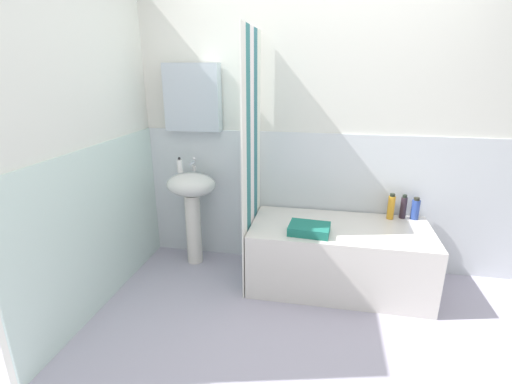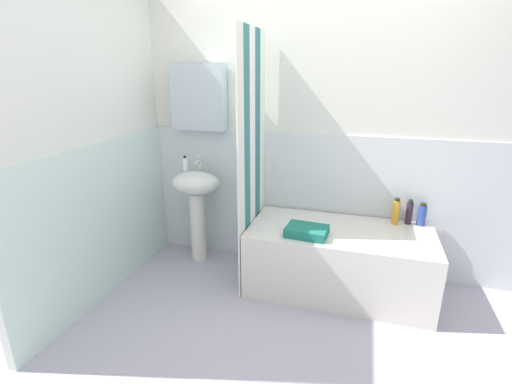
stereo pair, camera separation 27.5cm
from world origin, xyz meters
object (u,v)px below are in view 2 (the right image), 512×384
at_px(towel_folded, 307,231).
at_px(sink, 196,196).
at_px(conditioner_bottle, 396,212).
at_px(body_wash_bottle, 422,215).
at_px(bathtub, 338,260).
at_px(shampoo_bottle, 409,212).
at_px(soap_dispenser, 185,164).

bearing_deg(towel_folded, sink, 162.97).
distance_m(sink, conditioner_bottle, 1.70).
height_order(conditioner_bottle, towel_folded, conditioner_bottle).
relative_size(sink, body_wash_bottle, 4.55).
bearing_deg(towel_folded, bathtub, 35.29).
xyz_separation_m(bathtub, conditioner_bottle, (0.41, 0.25, 0.37)).
bearing_deg(body_wash_bottle, towel_folded, -151.96).
height_order(sink, shampoo_bottle, sink).
distance_m(body_wash_bottle, shampoo_bottle, 0.10).
distance_m(soap_dispenser, towel_folded, 1.26).
distance_m(sink, towel_folded, 1.10).
bearing_deg(bathtub, towel_folded, -144.71).
bearing_deg(soap_dispenser, body_wash_bottle, 2.91).
distance_m(bathtub, shampoo_bottle, 0.68).
bearing_deg(conditioner_bottle, bathtub, -148.76).
relative_size(body_wash_bottle, shampoo_bottle, 0.91).
bearing_deg(sink, towel_folded, -17.03).
xyz_separation_m(shampoo_bottle, conditioner_bottle, (-0.10, -0.03, 0.01)).
bearing_deg(towel_folded, soap_dispenser, 163.28).
bearing_deg(shampoo_bottle, body_wash_bottle, -0.66).
distance_m(body_wash_bottle, towel_folded, 0.96).
height_order(bathtub, shampoo_bottle, shampoo_bottle).
distance_m(body_wash_bottle, conditioner_bottle, 0.20).
height_order(body_wash_bottle, shampoo_bottle, shampoo_bottle).
xyz_separation_m(conditioner_bottle, towel_folded, (-0.64, -0.42, -0.07)).
xyz_separation_m(soap_dispenser, body_wash_bottle, (2.00, 0.10, -0.30)).
bearing_deg(conditioner_bottle, shampoo_bottle, 18.62).
height_order(soap_dispenser, bathtub, soap_dispenser).
distance_m(sink, soap_dispenser, 0.31).
height_order(sink, bathtub, sink).
height_order(shampoo_bottle, towel_folded, shampoo_bottle).
xyz_separation_m(shampoo_bottle, towel_folded, (-0.75, -0.45, -0.06)).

